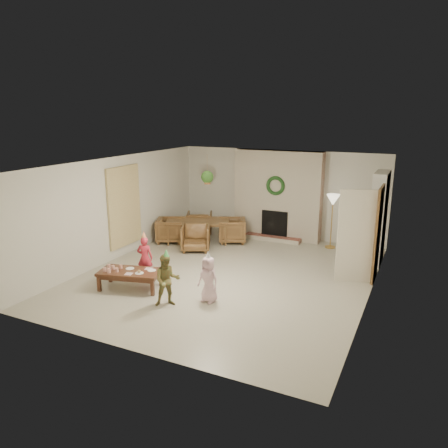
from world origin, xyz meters
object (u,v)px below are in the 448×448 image
Objects in this scene: dining_chair_near at (196,238)px; child_red at (145,258)px; dining_chair_left at (170,230)px; coffee_table_top at (130,272)px; child_pink at (208,279)px; dining_chair_far at (200,223)px; dining_chair_right at (232,230)px; dining_table at (198,231)px; child_plaid at (167,280)px.

child_red is (-0.03, -2.18, 0.13)m from dining_chair_near.
dining_chair_near and dining_chair_left have the same top height.
coffee_table_top is 0.61m from child_red.
child_red is at bearing 175.91° from child_pink.
dining_chair_far is at bearing 131.11° from child_pink.
dining_chair_right is at bearing 118.31° from child_pink.
child_plaid is at bearing -93.96° from dining_table.
child_plaid is (1.18, -0.94, 0.03)m from child_red.
child_plaid reaches higher than dining_table.
dining_chair_right is at bearing 141.34° from dining_chair_far.
child_pink is at bearing -6.95° from dining_chair_right.
dining_chair_left reaches higher than dining_table.
dining_table is 2.34× the size of dining_chair_left.
child_pink is (1.22, -3.74, 0.11)m from dining_chair_right.
dining_chair_far is 0.78× the size of child_red.
dining_chair_right reaches higher than dining_table.
dining_table is at bearing 90.00° from dining_chair_far.
dining_chair_far is at bearing 90.00° from dining_table.
child_pink is at bearing -81.35° from dining_chair_near.
dining_chair_far is at bearing -128.66° from dining_chair_right.
dining_chair_left is at bearing 93.55° from coffee_table_top.
dining_table is 1.74× the size of child_plaid.
coffee_table_top is 1.18m from child_plaid.
dining_chair_far reaches higher than dining_table.
child_red is (0.98, -2.55, 0.13)m from dining_chair_left.
dining_chair_right is 3.91m from coffee_table_top.
child_plaid is (1.14, -3.13, 0.16)m from dining_chair_near.
dining_chair_far is 1.00× the size of dining_chair_left.
child_red reaches higher than dining_chair_left.
dining_chair_near is at bearing -90.00° from dining_table.
dining_chair_far is at bearing 84.46° from coffee_table_top.
child_red is (-0.05, 0.60, 0.11)m from coffee_table_top.
child_plaid is (1.12, -0.34, 0.14)m from coffee_table_top.
dining_chair_right is (0.54, 1.09, 0.00)m from dining_chair_near.
dining_chair_left is 1.00× the size of dining_chair_right.
child_red reaches higher than dining_table.
dining_chair_far and dining_chair_right have the same top height.
child_red reaches higher than dining_chair_near.
dining_chair_near is at bearing -51.34° from dining_chair_right.
dining_chair_right is 0.78× the size of child_red.
dining_table is 3.93m from child_pink.
dining_chair_right is 0.74× the size of child_plaid.
child_plaid is 1.11× the size of child_pink.
child_plaid reaches higher than dining_chair_right.
dining_chair_far is 4.22m from coffee_table_top.
dining_chair_near is 0.74× the size of child_plaid.
child_pink is (1.79, -0.46, -0.02)m from child_red.
dining_chair_left is (-0.69, -0.32, 0.03)m from dining_table.
dining_chair_far is at bearing -97.82° from child_red.
child_pink is (0.61, 0.48, -0.05)m from child_plaid.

